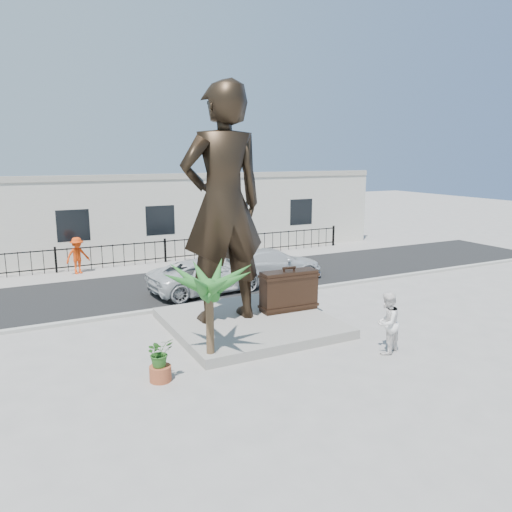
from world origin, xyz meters
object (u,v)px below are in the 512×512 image
Objects in this scene: statue at (223,204)px; tourist at (387,323)px; suitcase at (289,291)px; car_white at (208,275)px.

statue reaches higher than tourist.
suitcase reaches higher than car_white.
suitcase is at bearing -101.63° from tourist.
statue is at bearing 177.69° from suitcase.
statue is 3.80× the size of suitcase.
suitcase is at bearing 176.09° from statue.
tourist is at bearing -171.05° from car_white.
tourist is at bearing -75.37° from suitcase.
tourist reaches higher than suitcase.
statue is 6.25m from tourist.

